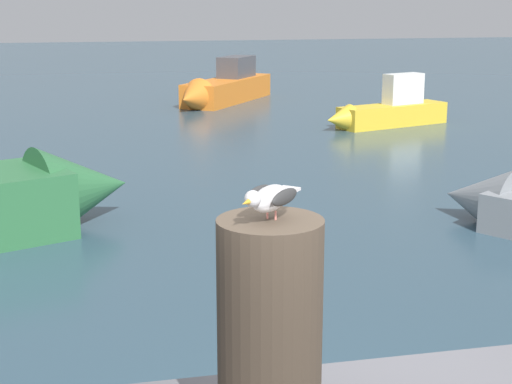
# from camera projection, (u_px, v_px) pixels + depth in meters

# --- Properties ---
(mooring_post) EXTENTS (0.42, 0.42, 0.93)m
(mooring_post) POSITION_uv_depth(u_px,v_px,m) (270.00, 332.00, 3.14)
(mooring_post) COLOR #382D23
(mooring_post) RESTS_ON harbor_quay
(seagull) EXTENTS (0.30, 0.32, 0.14)m
(seagull) POSITION_uv_depth(u_px,v_px,m) (269.00, 198.00, 3.00)
(seagull) COLOR #C66B60
(seagull) RESTS_ON mooring_post
(boat_orange) EXTENTS (4.01, 4.99, 1.54)m
(boat_orange) POSITION_uv_depth(u_px,v_px,m) (222.00, 89.00, 25.16)
(boat_orange) COLOR orange
(boat_orange) RESTS_ON ground_plane
(boat_yellow) EXTENTS (3.76, 1.92, 1.40)m
(boat_yellow) POSITION_uv_depth(u_px,v_px,m) (386.00, 111.00, 20.58)
(boat_yellow) COLOR yellow
(boat_yellow) RESTS_ON ground_plane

